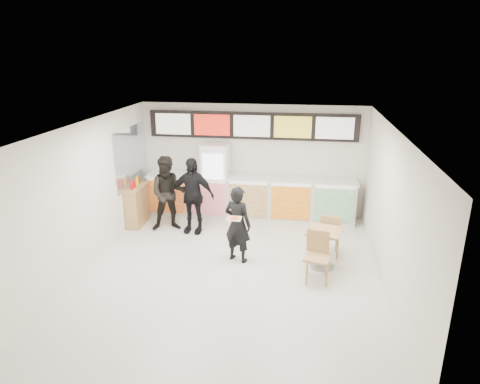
% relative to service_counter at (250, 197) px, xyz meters
% --- Properties ---
extents(floor, '(7.00, 7.00, 0.00)m').
position_rel_service_counter_xyz_m(floor, '(-0.00, -3.09, -0.57)').
color(floor, beige).
rests_on(floor, ground).
extents(ceiling, '(7.00, 7.00, 0.00)m').
position_rel_service_counter_xyz_m(ceiling, '(-0.00, -3.09, 2.43)').
color(ceiling, white).
rests_on(ceiling, wall_back).
extents(wall_back, '(6.00, 0.00, 6.00)m').
position_rel_service_counter_xyz_m(wall_back, '(-0.00, 0.41, 0.93)').
color(wall_back, silver).
rests_on(wall_back, floor).
extents(wall_left, '(0.00, 7.00, 7.00)m').
position_rel_service_counter_xyz_m(wall_left, '(-3.00, -3.09, 0.93)').
color(wall_left, silver).
rests_on(wall_left, floor).
extents(wall_right, '(0.00, 7.00, 7.00)m').
position_rel_service_counter_xyz_m(wall_right, '(3.00, -3.09, 0.93)').
color(wall_right, silver).
rests_on(wall_right, floor).
extents(service_counter, '(5.56, 0.77, 1.14)m').
position_rel_service_counter_xyz_m(service_counter, '(0.00, 0.00, 0.00)').
color(service_counter, silver).
rests_on(service_counter, floor).
extents(menu_board, '(5.50, 0.14, 0.70)m').
position_rel_service_counter_xyz_m(menu_board, '(0.00, 0.32, 1.88)').
color(menu_board, black).
rests_on(menu_board, wall_back).
extents(drinks_fridge, '(0.70, 0.67, 2.00)m').
position_rel_service_counter_xyz_m(drinks_fridge, '(-0.93, 0.02, 0.43)').
color(drinks_fridge, white).
rests_on(drinks_fridge, floor).
extents(mirror_panel, '(0.01, 2.00, 1.50)m').
position_rel_service_counter_xyz_m(mirror_panel, '(-2.99, -0.64, 1.18)').
color(mirror_panel, '#B2B7BF').
rests_on(mirror_panel, wall_left).
extents(customer_main, '(0.71, 0.59, 1.68)m').
position_rel_service_counter_xyz_m(customer_main, '(0.07, -2.50, 0.27)').
color(customer_main, black).
rests_on(customer_main, floor).
extents(customer_left, '(1.10, 0.96, 1.90)m').
position_rel_service_counter_xyz_m(customer_left, '(-1.89, -1.10, 0.38)').
color(customer_left, black).
rests_on(customer_left, floor).
extents(customer_mid, '(1.15, 0.56, 1.90)m').
position_rel_service_counter_xyz_m(customer_mid, '(-1.28, -1.15, 0.38)').
color(customer_mid, black).
rests_on(customer_mid, floor).
extents(pizza_slice, '(0.36, 0.36, 0.02)m').
position_rel_service_counter_xyz_m(pizza_slice, '(0.07, -2.95, 0.58)').
color(pizza_slice, beige).
rests_on(pizza_slice, customer_main).
extents(cafe_table, '(0.83, 1.76, 1.00)m').
position_rel_service_counter_xyz_m(cafe_table, '(1.87, -2.53, 0.01)').
color(cafe_table, tan).
rests_on(cafe_table, floor).
extents(condiment_ledge, '(0.37, 0.92, 1.22)m').
position_rel_service_counter_xyz_m(condiment_ledge, '(-2.82, -0.92, -0.05)').
color(condiment_ledge, tan).
rests_on(condiment_ledge, floor).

